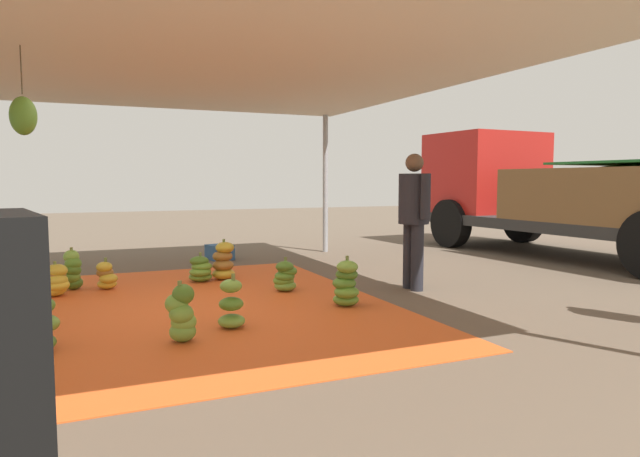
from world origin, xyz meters
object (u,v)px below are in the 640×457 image
at_px(banana_bunch_3, 36,327).
at_px(banana_bunch_7, 0,305).
at_px(banana_bunch_10, 231,306).
at_px(banana_bunch_2, 285,277).
at_px(banana_bunch_6, 182,315).
at_px(banana_bunch_5, 200,270).
at_px(banana_bunch_9, 55,281).
at_px(banana_bunch_4, 346,285).
at_px(crate_0, 220,252).
at_px(banana_bunch_1, 72,271).
at_px(banana_bunch_0, 106,276).
at_px(banana_bunch_8, 223,262).
at_px(cargo_truck_main, 561,192).
at_px(worker_0, 414,211).

xyz_separation_m(banana_bunch_3, banana_bunch_7, (-0.85, -0.35, 0.03)).
bearing_deg(banana_bunch_7, banana_bunch_10, 69.71).
relative_size(banana_bunch_2, banana_bunch_6, 0.81).
distance_m(banana_bunch_6, banana_bunch_7, 1.80).
height_order(banana_bunch_5, banana_bunch_10, banana_bunch_10).
xyz_separation_m(banana_bunch_2, banana_bunch_9, (-0.80, -2.64, 0.00)).
distance_m(banana_bunch_4, crate_0, 4.24).
bearing_deg(banana_bunch_2, crate_0, -178.44).
height_order(banana_bunch_5, banana_bunch_9, banana_bunch_9).
height_order(banana_bunch_7, banana_bunch_10, banana_bunch_7).
distance_m(banana_bunch_1, banana_bunch_9, 0.39).
distance_m(banana_bunch_0, banana_bunch_7, 1.99).
relative_size(banana_bunch_8, crate_0, 1.27).
xyz_separation_m(banana_bunch_4, crate_0, (-4.22, -0.42, -0.12)).
relative_size(banana_bunch_2, banana_bunch_9, 1.02).
distance_m(banana_bunch_1, cargo_truck_main, 8.42).
bearing_deg(banana_bunch_4, crate_0, -174.33).
distance_m(banana_bunch_2, worker_0, 1.84).
bearing_deg(worker_0, banana_bunch_3, -76.28).
distance_m(banana_bunch_6, banana_bunch_8, 3.06).
bearing_deg(banana_bunch_9, banana_bunch_2, 73.06).
xyz_separation_m(banana_bunch_4, worker_0, (-0.56, 1.23, 0.76)).
bearing_deg(banana_bunch_2, worker_0, 72.39).
bearing_deg(crate_0, cargo_truck_main, 72.23).
bearing_deg(banana_bunch_5, banana_bunch_9, -81.48).
distance_m(banana_bunch_1, banana_bunch_10, 2.93).
bearing_deg(banana_bunch_7, cargo_truck_main, 102.12).
bearing_deg(banana_bunch_1, banana_bunch_7, -17.92).
bearing_deg(banana_bunch_3, cargo_truck_main, 107.84).
bearing_deg(banana_bunch_10, banana_bunch_0, -157.87).
relative_size(banana_bunch_5, banana_bunch_8, 0.82).
distance_m(banana_bunch_4, worker_0, 1.56).
distance_m(cargo_truck_main, crate_0, 6.39).
bearing_deg(banana_bunch_7, banana_bunch_4, 83.79).
xyz_separation_m(banana_bunch_4, banana_bunch_7, (-0.37, -3.38, 0.00)).
xyz_separation_m(banana_bunch_5, banana_bunch_8, (-0.07, 0.34, 0.08)).
bearing_deg(worker_0, crate_0, -155.66).
bearing_deg(banana_bunch_1, banana_bunch_8, 89.91).
bearing_deg(banana_bunch_10, banana_bunch_8, 167.90).
bearing_deg(banana_bunch_6, worker_0, 111.35).
height_order(banana_bunch_3, banana_bunch_9, banana_bunch_3).
distance_m(banana_bunch_7, worker_0, 4.68).
height_order(banana_bunch_1, banana_bunch_2, banana_bunch_1).
xyz_separation_m(banana_bunch_3, banana_bunch_10, (-0.11, 1.64, 0.00)).
distance_m(banana_bunch_0, banana_bunch_1, 0.42).
relative_size(banana_bunch_1, banana_bunch_5, 1.17).
bearing_deg(banana_bunch_3, banana_bunch_0, 165.92).
relative_size(banana_bunch_2, banana_bunch_3, 0.87).
bearing_deg(cargo_truck_main, banana_bunch_4, -67.67).
xyz_separation_m(banana_bunch_5, crate_0, (-2.09, 0.76, -0.04)).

